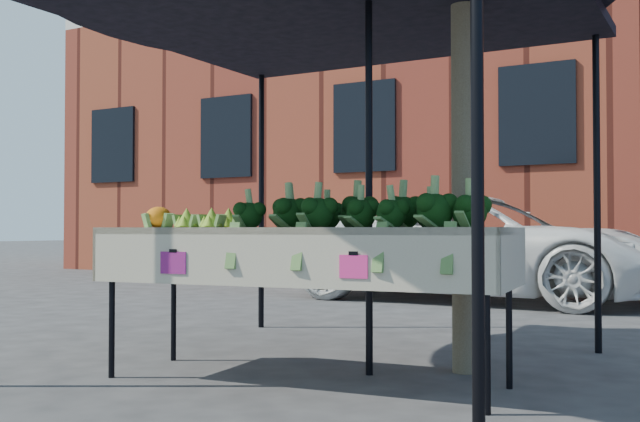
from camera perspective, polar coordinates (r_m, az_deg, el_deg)
The scene contains 8 objects.
ground at distance 4.53m, azimuth -0.11°, elevation -12.72°, with size 90.00×90.00×0.00m, color #2A2A2D.
table at distance 4.36m, azimuth -1.28°, elevation -7.19°, with size 2.46×1.02×0.90m.
canopy at distance 4.83m, azimuth 0.40°, elevation 4.30°, with size 3.16×3.16×2.74m, color black, non-canonical shape.
broccoli_heap at distance 4.19m, azimuth 3.16°, elevation 0.33°, with size 1.52×0.55×0.23m, color black.
romanesco_cluster at distance 4.69m, azimuth -8.41°, elevation -0.17°, with size 0.41×0.45×0.18m, color #8AB22D.
cauliflower_pair at distance 4.91m, azimuth -12.23°, elevation -0.31°, with size 0.18×0.18×0.16m, color orange.
vehicle at distance 9.73m, azimuth 12.06°, elevation 7.48°, with size 2.20×1.33×4.77m, color white.
building_left at distance 17.79m, azimuth 4.64°, elevation 10.31°, with size 12.00×8.00×9.00m, color maroon.
Camera 1 is at (2.16, -3.89, 0.89)m, focal length 41.86 mm.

